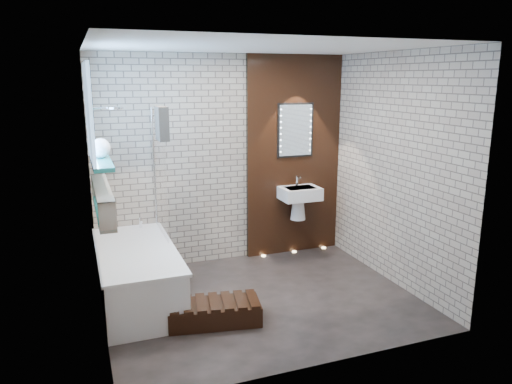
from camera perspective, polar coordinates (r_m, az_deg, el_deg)
name	(u,v)px	position (r m, az deg, el deg)	size (l,w,h in m)	color
ground	(261,300)	(5.34, 0.58, -12.46)	(3.20, 3.20, 0.00)	black
room_shell	(261,181)	(4.91, 0.61, 1.33)	(3.24, 3.20, 2.60)	gray
walnut_panel	(294,157)	(6.43, 4.44, 4.14)	(1.30, 0.06, 2.60)	black
clerestory_window	(92,123)	(4.85, -18.67, 7.67)	(0.18, 1.00, 0.94)	#7FADE0
display_niche	(103,200)	(4.77, -17.48, -0.90)	(0.14, 1.30, 0.26)	teal
bathtub	(137,274)	(5.36, -13.71, -9.35)	(0.79, 1.74, 0.70)	white
bath_screen	(160,173)	(5.54, -11.19, 2.23)	(0.01, 0.78, 1.40)	white
towel	(162,124)	(5.18, -10.93, 7.86)	(0.10, 0.27, 0.35)	black
shower_head	(115,108)	(5.46, -16.16, 9.43)	(0.18, 0.18, 0.02)	silver
washbasin	(299,198)	(6.36, 5.10, -0.68)	(0.50, 0.36, 0.58)	white
led_mirror	(295,130)	(6.35, 4.64, 7.20)	(0.50, 0.02, 0.70)	black
walnut_step	(214,313)	(4.87, -4.90, -13.89)	(0.88, 0.39, 0.20)	black
niche_bottles	(104,206)	(4.67, -17.37, -1.62)	(0.06, 0.95, 0.15)	#A36B19
sill_vases	(101,148)	(4.99, -17.71, 4.90)	(0.19, 0.19, 0.19)	white
floor_uplights	(294,252)	(6.70, 4.49, -6.96)	(0.96, 0.06, 0.01)	#FFD899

